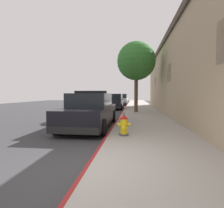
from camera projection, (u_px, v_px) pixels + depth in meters
The scene contains 8 objects.
ground_plane at pixel (64, 115), 14.14m from camera, with size 31.27×60.00×0.20m, color #353538.
sidewalk_pavement at pixel (143, 114), 13.42m from camera, with size 3.00×60.00×0.14m, color #9E9991.
curb_painted_edge at pixel (122, 114), 13.60m from camera, with size 0.08×60.00×0.14m, color maroon.
police_cruiser at pixel (90, 111), 8.43m from camera, with size 1.94×4.84×1.68m.
parked_car_silver_ahead at pixel (114, 102), 19.22m from camera, with size 1.94×4.84×1.56m.
parked_car_dark_far at pixel (121, 100), 26.22m from camera, with size 1.94×4.84×1.56m.
fire_hydrant at pixel (124, 125), 6.16m from camera, with size 0.44×0.40×0.76m.
street_tree at pixel (136, 61), 14.05m from camera, with size 2.95×2.95×5.41m.
Camera 1 is at (0.85, -3.54, 1.53)m, focal length 29.40 mm.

